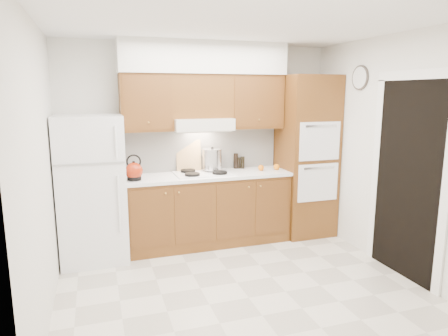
# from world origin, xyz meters

# --- Properties ---
(floor) EXTENTS (3.60, 3.60, 0.00)m
(floor) POSITION_xyz_m (0.00, 0.00, 0.00)
(floor) COLOR beige
(floor) RESTS_ON ground
(ceiling) EXTENTS (3.60, 3.60, 0.00)m
(ceiling) POSITION_xyz_m (0.00, 0.00, 2.60)
(ceiling) COLOR white
(ceiling) RESTS_ON wall_back
(wall_back) EXTENTS (3.60, 0.02, 2.60)m
(wall_back) POSITION_xyz_m (0.00, 1.50, 1.30)
(wall_back) COLOR silver
(wall_back) RESTS_ON floor
(wall_left) EXTENTS (0.02, 3.00, 2.60)m
(wall_left) POSITION_xyz_m (-1.80, 0.00, 1.30)
(wall_left) COLOR silver
(wall_left) RESTS_ON floor
(wall_right) EXTENTS (0.02, 3.00, 2.60)m
(wall_right) POSITION_xyz_m (1.80, 0.00, 1.30)
(wall_right) COLOR silver
(wall_right) RESTS_ON floor
(fridge) EXTENTS (0.75, 0.72, 1.72)m
(fridge) POSITION_xyz_m (-1.41, 1.14, 0.86)
(fridge) COLOR white
(fridge) RESTS_ON floor
(base_cabinets) EXTENTS (2.11, 0.60, 0.90)m
(base_cabinets) POSITION_xyz_m (0.02, 1.20, 0.45)
(base_cabinets) COLOR brown
(base_cabinets) RESTS_ON floor
(countertop) EXTENTS (2.13, 0.62, 0.04)m
(countertop) POSITION_xyz_m (0.03, 1.19, 0.92)
(countertop) COLOR white
(countertop) RESTS_ON base_cabinets
(backsplash) EXTENTS (2.11, 0.03, 0.56)m
(backsplash) POSITION_xyz_m (0.02, 1.49, 1.22)
(backsplash) COLOR white
(backsplash) RESTS_ON countertop
(oven_cabinet) EXTENTS (0.70, 0.65, 2.20)m
(oven_cabinet) POSITION_xyz_m (1.44, 1.18, 1.10)
(oven_cabinet) COLOR brown
(oven_cabinet) RESTS_ON floor
(upper_cab_left) EXTENTS (0.63, 0.33, 0.70)m
(upper_cab_left) POSITION_xyz_m (-0.71, 1.33, 1.85)
(upper_cab_left) COLOR brown
(upper_cab_left) RESTS_ON wall_back
(upper_cab_right) EXTENTS (0.73, 0.33, 0.70)m
(upper_cab_right) POSITION_xyz_m (0.72, 1.33, 1.85)
(upper_cab_right) COLOR brown
(upper_cab_right) RESTS_ON wall_back
(range_hood) EXTENTS (0.75, 0.45, 0.15)m
(range_hood) POSITION_xyz_m (-0.02, 1.27, 1.57)
(range_hood) COLOR silver
(range_hood) RESTS_ON wall_back
(upper_cab_over_hood) EXTENTS (0.75, 0.33, 0.55)m
(upper_cab_over_hood) POSITION_xyz_m (-0.02, 1.33, 1.92)
(upper_cab_over_hood) COLOR brown
(upper_cab_over_hood) RESTS_ON range_hood
(soffit) EXTENTS (2.13, 0.36, 0.40)m
(soffit) POSITION_xyz_m (0.03, 1.32, 2.40)
(soffit) COLOR silver
(soffit) RESTS_ON wall_back
(cooktop) EXTENTS (0.74, 0.50, 0.01)m
(cooktop) POSITION_xyz_m (-0.02, 1.21, 0.95)
(cooktop) COLOR white
(cooktop) RESTS_ON countertop
(doorway) EXTENTS (0.02, 0.90, 2.10)m
(doorway) POSITION_xyz_m (1.79, -0.35, 1.05)
(doorway) COLOR black
(doorway) RESTS_ON floor
(wall_clock) EXTENTS (0.02, 0.30, 0.30)m
(wall_clock) POSITION_xyz_m (1.79, 0.55, 2.15)
(wall_clock) COLOR #3F3833
(wall_clock) RESTS_ON wall_right
(kettle) EXTENTS (0.27, 0.27, 0.21)m
(kettle) POSITION_xyz_m (-0.92, 1.08, 1.05)
(kettle) COLOR maroon
(kettle) RESTS_ON countertop
(cutting_board) EXTENTS (0.34, 0.15, 0.43)m
(cutting_board) POSITION_xyz_m (-0.16, 1.45, 1.14)
(cutting_board) COLOR tan
(cutting_board) RESTS_ON countertop
(stock_pot) EXTENTS (0.34, 0.34, 0.27)m
(stock_pot) POSITION_xyz_m (0.12, 1.30, 1.10)
(stock_pot) COLOR silver
(stock_pot) RESTS_ON cooktop
(condiment_a) EXTENTS (0.06, 0.06, 0.21)m
(condiment_a) POSITION_xyz_m (0.49, 1.42, 1.05)
(condiment_a) COLOR black
(condiment_a) RESTS_ON countertop
(condiment_b) EXTENTS (0.05, 0.05, 0.17)m
(condiment_b) POSITION_xyz_m (0.58, 1.39, 1.02)
(condiment_b) COLOR black
(condiment_b) RESTS_ON countertop
(condiment_c) EXTENTS (0.06, 0.06, 0.15)m
(condiment_c) POSITION_xyz_m (0.53, 1.42, 1.02)
(condiment_c) COLOR black
(condiment_c) RESTS_ON countertop
(orange_near) EXTENTS (0.10, 0.10, 0.08)m
(orange_near) POSITION_xyz_m (0.98, 1.15, 0.98)
(orange_near) COLOR orange
(orange_near) RESTS_ON countertop
(orange_far) EXTENTS (0.09, 0.09, 0.08)m
(orange_far) POSITION_xyz_m (0.76, 1.16, 0.98)
(orange_far) COLOR orange
(orange_far) RESTS_ON countertop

